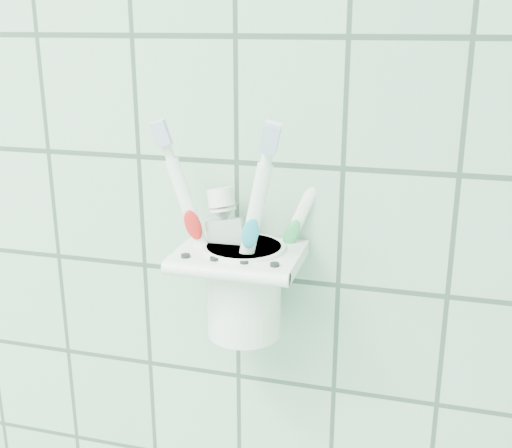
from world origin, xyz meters
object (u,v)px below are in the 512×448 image
Objects in this scene: holder_bracket at (240,258)px; toothbrush_orange at (230,222)px; toothpaste_tube at (239,251)px; toothbrush_pink at (227,223)px; toothbrush_blue at (250,230)px; cup at (244,286)px.

holder_bracket is 0.04m from toothbrush_orange.
toothpaste_tube is at bearing -2.72° from toothbrush_orange.
toothbrush_orange is 1.47× the size of toothpaste_tube.
toothbrush_pink reaches higher than toothbrush_blue.
cup is at bearing 3.00° from toothbrush_pink.
holder_bracket is 0.55× the size of toothbrush_orange.
toothbrush_orange is (0.00, -0.00, 0.00)m from toothbrush_pink.
holder_bracket is at bearing -130.03° from cup.
toothpaste_tube reaches higher than holder_bracket.
toothbrush_blue reaches higher than holder_bracket.
toothbrush_pink is 0.00m from toothbrush_orange.
toothpaste_tube is (0.01, 0.00, -0.03)m from toothbrush_orange.
toothbrush_orange is at bearing -148.29° from cup.
toothbrush_blue is (0.01, 0.01, 0.03)m from holder_bracket.
toothbrush_pink is (-0.01, -0.00, 0.06)m from cup.
toothbrush_orange reaches higher than toothbrush_blue.
toothbrush_orange reaches higher than cup.
toothbrush_orange reaches higher than holder_bracket.
toothbrush_pink is at bearing -151.15° from toothbrush_blue.
holder_bracket is 0.04m from toothbrush_pink.
toothbrush_orange is 0.03m from toothpaste_tube.
holder_bracket is 0.62× the size of toothbrush_blue.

